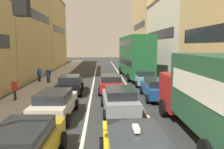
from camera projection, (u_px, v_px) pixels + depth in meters
sidewalk_left at (51, 79)px, 25.61m from camera, size 2.60×64.00×0.14m
lane_stripe_left at (94, 79)px, 25.88m from camera, size 0.16×60.00×0.01m
lane_stripe_right at (123, 79)px, 26.06m from camera, size 0.16×60.00×0.01m
building_row_left at (15, 29)px, 28.50m from camera, size 7.20×43.90×13.98m
building_row_right at (179, 32)px, 30.08m from camera, size 7.20×43.90×14.26m
removalist_box_truck at (212, 93)px, 9.11m from camera, size 2.83×7.75×3.58m
sedan_left_lane_front at (23, 146)px, 6.86m from camera, size 2.21×4.37×1.49m
sedan_centre_lane_second at (119, 100)px, 12.82m from camera, size 2.18×4.36×1.49m
wagon_left_lane_second at (55, 103)px, 11.97m from camera, size 2.22×4.38×1.49m
hatchback_centre_lane_third at (111, 83)px, 18.54m from camera, size 2.14×4.34×1.49m
sedan_left_lane_third at (70, 84)px, 18.19m from camera, size 2.18×4.36×1.49m
sedan_right_lane_behind_truck at (157, 88)px, 16.29m from camera, size 2.20×4.37×1.49m
wagon_right_lane_far at (144, 77)px, 21.90m from camera, size 2.13×4.34×1.49m
bus_mid_queue_primary at (135, 55)px, 26.70m from camera, size 3.06×10.58×5.06m
pedestrian_near_kerb at (48, 75)px, 22.53m from camera, size 0.54×0.34×1.66m
pedestrian_mid_sidewalk at (39, 74)px, 23.36m from camera, size 0.36×0.45×1.66m
pedestrian_far_sidewalk at (15, 89)px, 15.31m from camera, size 0.34×0.53×1.66m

